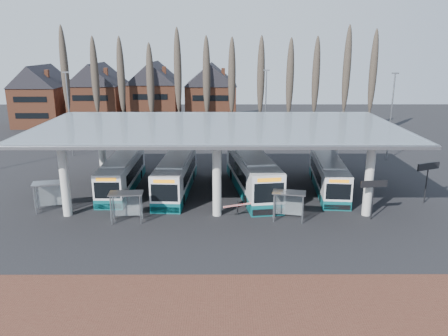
{
  "coord_description": "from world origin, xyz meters",
  "views": [
    {
      "loc": [
        0.47,
        -30.27,
        13.24
      ],
      "look_at": [
        0.57,
        7.0,
        2.66
      ],
      "focal_mm": 35.0,
      "sensor_mm": 36.0,
      "label": 1
    }
  ],
  "objects_px": {
    "bus_3": "(328,175)",
    "shelter_2": "(289,199)",
    "shelter_0": "(50,190)",
    "shelter_1": "(126,200)",
    "bus_1": "(176,175)",
    "bus_2": "(252,173)",
    "bus_0": "(122,174)"
  },
  "relations": [
    {
      "from": "bus_2",
      "to": "bus_3",
      "type": "bearing_deg",
      "value": -6.55
    },
    {
      "from": "bus_3",
      "to": "shelter_0",
      "type": "height_order",
      "value": "bus_3"
    },
    {
      "from": "shelter_0",
      "to": "shelter_2",
      "type": "distance_m",
      "value": 19.36
    },
    {
      "from": "bus_1",
      "to": "shelter_2",
      "type": "height_order",
      "value": "bus_1"
    },
    {
      "from": "bus_0",
      "to": "shelter_1",
      "type": "bearing_deg",
      "value": -75.28
    },
    {
      "from": "bus_2",
      "to": "shelter_1",
      "type": "height_order",
      "value": "bus_2"
    },
    {
      "from": "shelter_0",
      "to": "bus_3",
      "type": "bearing_deg",
      "value": -1.6
    },
    {
      "from": "bus_3",
      "to": "shelter_2",
      "type": "height_order",
      "value": "bus_3"
    },
    {
      "from": "shelter_0",
      "to": "shelter_2",
      "type": "bearing_deg",
      "value": -20.1
    },
    {
      "from": "shelter_2",
      "to": "bus_0",
      "type": "bearing_deg",
      "value": 163.7
    },
    {
      "from": "shelter_0",
      "to": "shelter_1",
      "type": "distance_m",
      "value": 7.1
    },
    {
      "from": "shelter_0",
      "to": "shelter_2",
      "type": "relative_size",
      "value": 1.06
    },
    {
      "from": "bus_1",
      "to": "bus_2",
      "type": "distance_m",
      "value": 7.06
    },
    {
      "from": "bus_0",
      "to": "bus_2",
      "type": "bearing_deg",
      "value": -2.98
    },
    {
      "from": "shelter_1",
      "to": "shelter_2",
      "type": "relative_size",
      "value": 0.97
    },
    {
      "from": "bus_0",
      "to": "bus_1",
      "type": "relative_size",
      "value": 0.95
    },
    {
      "from": "bus_0",
      "to": "shelter_0",
      "type": "relative_size",
      "value": 3.88
    },
    {
      "from": "bus_1",
      "to": "bus_3",
      "type": "xyz_separation_m",
      "value": [
        14.26,
        0.21,
        -0.11
      ]
    },
    {
      "from": "bus_0",
      "to": "shelter_1",
      "type": "height_order",
      "value": "bus_0"
    },
    {
      "from": "bus_1",
      "to": "shelter_2",
      "type": "xyz_separation_m",
      "value": [
        9.47,
        -7.12,
        0.18
      ]
    },
    {
      "from": "bus_1",
      "to": "shelter_1",
      "type": "bearing_deg",
      "value": -109.48
    },
    {
      "from": "bus_3",
      "to": "shelter_1",
      "type": "distance_m",
      "value": 18.89
    },
    {
      "from": "bus_1",
      "to": "bus_2",
      "type": "bearing_deg",
      "value": 3.23
    },
    {
      "from": "bus_1",
      "to": "shelter_2",
      "type": "relative_size",
      "value": 4.32
    },
    {
      "from": "shelter_0",
      "to": "shelter_2",
      "type": "height_order",
      "value": "shelter_0"
    },
    {
      "from": "bus_2",
      "to": "bus_1",
      "type": "bearing_deg",
      "value": 171.88
    },
    {
      "from": "bus_0",
      "to": "bus_2",
      "type": "xyz_separation_m",
      "value": [
        12.22,
        -0.62,
        0.22
      ]
    },
    {
      "from": "bus_0",
      "to": "shelter_1",
      "type": "relative_size",
      "value": 4.24
    },
    {
      "from": "bus_2",
      "to": "shelter_1",
      "type": "distance_m",
      "value": 12.5
    },
    {
      "from": "bus_0",
      "to": "bus_2",
      "type": "height_order",
      "value": "bus_2"
    },
    {
      "from": "bus_0",
      "to": "bus_1",
      "type": "bearing_deg",
      "value": -6.99
    },
    {
      "from": "shelter_1",
      "to": "shelter_2",
      "type": "height_order",
      "value": "shelter_1"
    }
  ]
}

